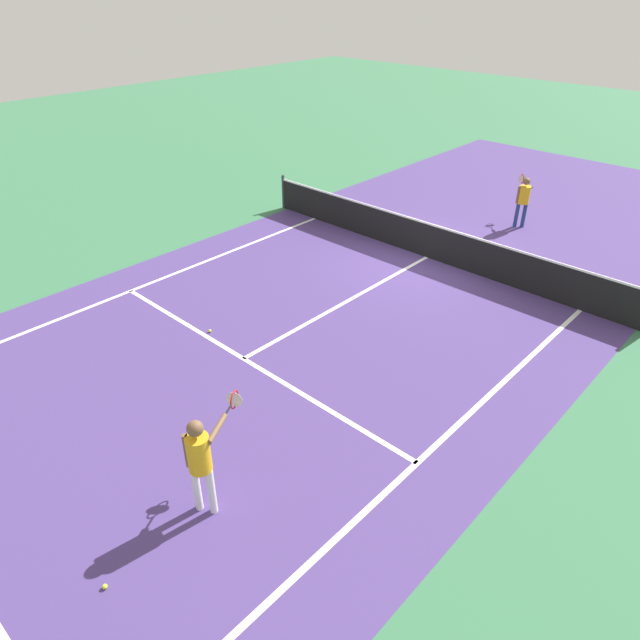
{
  "coord_description": "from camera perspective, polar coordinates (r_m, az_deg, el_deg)",
  "views": [
    {
      "loc": [
        7.38,
        -12.13,
        6.52
      ],
      "look_at": [
        1.22,
        -5.5,
        1.0
      ],
      "focal_mm": 32.17,
      "sensor_mm": 36.0,
      "label": 1
    }
  ],
  "objects": [
    {
      "name": "line_sideline_left",
      "position": [
        14.58,
        -16.81,
        3.42
      ],
      "size": [
        0.1,
        11.89,
        0.01
      ],
      "primitive_type": "cube",
      "color": "white",
      "rests_on": "ground_plane"
    },
    {
      "name": "net",
      "position": [
        15.42,
        10.75,
        7.82
      ],
      "size": [
        11.05,
        0.09,
        1.07
      ],
      "color": "#33383D",
      "rests_on": "ground_plane"
    },
    {
      "name": "line_center_service",
      "position": [
        13.29,
        2.9,
        1.98
      ],
      "size": [
        0.1,
        6.4,
        0.01
      ],
      "primitive_type": "cube",
      "color": "white",
      "rests_on": "ground_plane"
    },
    {
      "name": "court_surface_inbounds",
      "position": [
        15.62,
        10.57,
        6.17
      ],
      "size": [
        10.62,
        24.4,
        0.0
      ],
      "primitive_type": "cube",
      "color": "#4C387A",
      "rests_on": "ground_plane"
    },
    {
      "name": "line_service_near",
      "position": [
        11.39,
        -7.62,
        -3.83
      ],
      "size": [
        8.22,
        0.1,
        0.01
      ],
      "primitive_type": "cube",
      "color": "white",
      "rests_on": "ground_plane"
    },
    {
      "name": "ground_plane",
      "position": [
        15.62,
        10.57,
        6.16
      ],
      "size": [
        60.0,
        60.0,
        0.0
      ],
      "primitive_type": "plane",
      "color": "#38724C"
    },
    {
      "name": "tennis_ball_mid_court",
      "position": [
        12.3,
        -10.9,
        -1.07
      ],
      "size": [
        0.07,
        0.07,
        0.07
      ],
      "primitive_type": "sphere",
      "color": "#CCE033",
      "rests_on": "ground_plane"
    },
    {
      "name": "tennis_ball_by_baseline",
      "position": [
        8.23,
        -20.62,
        -23.57
      ],
      "size": [
        0.07,
        0.07,
        0.07
      ],
      "primitive_type": "sphere",
      "color": "#CCE033",
      "rests_on": "ground_plane"
    },
    {
      "name": "player_near",
      "position": [
        7.98,
        -11.81,
        -13.1
      ],
      "size": [
        0.58,
        1.16,
        1.63
      ],
      "color": "white",
      "rests_on": "ground_plane"
    },
    {
      "name": "player_far",
      "position": [
        18.01,
        19.58,
        11.46
      ],
      "size": [
        0.73,
        1.0,
        1.49
      ],
      "color": "navy",
      "rests_on": "ground_plane"
    },
    {
      "name": "line_sideline_right",
      "position": [
        9.56,
        11.21,
        -12.35
      ],
      "size": [
        0.1,
        11.89,
        0.01
      ],
      "primitive_type": "cube",
      "color": "white",
      "rests_on": "ground_plane"
    }
  ]
}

